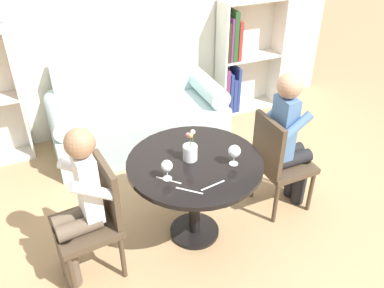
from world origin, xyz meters
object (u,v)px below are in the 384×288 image
object	(u,v)px
couch	(138,116)
chair_right	(278,160)
chair_left	(95,216)
wine_glass_left	(167,166)
person_left	(79,206)
bookshelf_right	(240,60)
wine_glass_right	(234,151)
person_right	(289,140)
flower_vase	(190,150)

from	to	relation	value
couch	chair_right	xyz separation A→B (m)	(0.77, -1.47, 0.18)
chair_left	wine_glass_left	bearing A→B (deg)	75.25
chair_right	couch	bearing A→B (deg)	26.21
chair_left	wine_glass_left	world-z (taller)	chair_left
person_left	bookshelf_right	bearing A→B (deg)	123.40
person_left	wine_glass_left	xyz separation A→B (m)	(0.60, -0.06, 0.19)
couch	wine_glass_left	size ratio (longest dim) A/B	11.92
couch	wine_glass_left	bearing A→B (deg)	-98.92
chair_right	wine_glass_right	xyz separation A→B (m)	(-0.52, -0.17, 0.33)
couch	wine_glass_right	world-z (taller)	couch
bookshelf_right	chair_right	distance (m)	1.85
person_right	flower_vase	xyz separation A→B (m)	(-0.87, 0.00, 0.13)
chair_left	person_left	bearing A→B (deg)	-86.14
flower_vase	wine_glass_right	bearing A→B (deg)	-34.11
bookshelf_right	wine_glass_left	xyz separation A→B (m)	(-1.62, -1.89, 0.19)
chair_right	wine_glass_right	bearing A→B (deg)	107.01
person_right	wine_glass_right	xyz separation A→B (m)	(-0.61, -0.17, 0.16)
chair_left	wine_glass_right	xyz separation A→B (m)	(1.01, -0.11, 0.33)
bookshelf_right	wine_glass_right	xyz separation A→B (m)	(-1.12, -1.92, 0.19)
person_left	person_right	world-z (taller)	person_right
person_right	bookshelf_right	bearing A→B (deg)	-17.64
couch	person_left	distance (m)	1.81
bookshelf_right	flower_vase	distance (m)	2.23
chair_right	wine_glass_right	distance (m)	0.64
bookshelf_right	person_left	size ratio (longest dim) A/B	1.12
wine_glass_right	flower_vase	size ratio (longest dim) A/B	0.63
couch	person_right	xyz separation A→B (m)	(0.85, -1.47, 0.35)
wine_glass_left	bookshelf_right	bearing A→B (deg)	49.35
person_left	wine_glass_right	distance (m)	1.12
bookshelf_right	wine_glass_left	world-z (taller)	bookshelf_right
chair_right	person_left	bearing A→B (deg)	91.63
couch	person_left	size ratio (longest dim) A/B	1.49
chair_right	wine_glass_left	bearing A→B (deg)	96.82
chair_right	wine_glass_left	xyz separation A→B (m)	(-1.02, -0.14, 0.33)
chair_left	wine_glass_left	distance (m)	0.61
chair_left	person_left	distance (m)	0.17
chair_left	person_right	bearing A→B (deg)	86.44
couch	chair_left	distance (m)	1.73
couch	wine_glass_left	xyz separation A→B (m)	(-0.25, -1.62, 0.51)
couch	person_left	world-z (taller)	person_left
chair_right	person_left	xyz separation A→B (m)	(-1.62, -0.08, 0.14)
chair_right	wine_glass_left	world-z (taller)	chair_right
bookshelf_right	wine_glass_right	distance (m)	2.23
wine_glass_left	chair_left	bearing A→B (deg)	171.21
wine_glass_left	person_right	bearing A→B (deg)	7.57
wine_glass_left	wine_glass_right	xyz separation A→B (m)	(0.50, -0.03, 0.00)
couch	chair_right	distance (m)	1.67
chair_right	flower_vase	bearing A→B (deg)	88.28
chair_left	wine_glass_right	distance (m)	1.07
person_left	person_right	xyz separation A→B (m)	(1.71, 0.08, 0.03)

